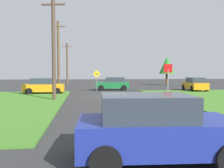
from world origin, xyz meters
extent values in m
plane|color=#323232|center=(0.00, 0.00, 0.00)|extent=(120.00, 120.00, 0.00)
cube|color=yellow|center=(0.00, -8.00, 0.01)|extent=(0.20, 14.00, 0.01)
cylinder|color=#9EA0A8|center=(4.90, -1.02, 1.24)|extent=(0.07, 0.07, 2.49)
cube|color=red|center=(4.90, -1.02, 2.56)|extent=(0.76, 0.08, 0.76)
cube|color=navy|center=(-0.81, -15.29, 0.64)|extent=(3.99, 2.11, 0.76)
cube|color=#2D3842|center=(-1.11, -15.27, 1.32)|extent=(2.24, 1.77, 0.60)
cylinder|color=black|center=(0.57, -14.48, 0.34)|extent=(0.69, 0.27, 0.68)
cylinder|color=black|center=(-2.06, -14.30, 0.34)|extent=(0.69, 0.27, 0.68)
cylinder|color=black|center=(-2.18, -16.11, 0.34)|extent=(0.69, 0.27, 0.68)
cube|color=orange|center=(-6.51, 3.64, 0.64)|extent=(4.02, 1.88, 0.76)
cube|color=#2D3842|center=(-6.72, 3.64, 1.32)|extent=(2.22, 1.64, 0.60)
cylinder|color=black|center=(-5.17, 4.55, 0.34)|extent=(0.68, 0.23, 0.68)
cylinder|color=black|center=(-5.14, 2.77, 0.34)|extent=(0.68, 0.23, 0.68)
cylinder|color=black|center=(-7.89, 4.51, 0.34)|extent=(0.68, 0.23, 0.68)
cylinder|color=black|center=(-7.86, 2.73, 0.34)|extent=(0.68, 0.23, 0.68)
cube|color=orange|center=(10.76, 5.58, 0.64)|extent=(2.27, 4.74, 0.76)
cube|color=#2D3842|center=(10.73, 5.33, 1.32)|extent=(1.81, 2.68, 0.60)
cylinder|color=black|center=(10.12, 7.23, 0.34)|extent=(0.30, 0.70, 0.68)
cylinder|color=black|center=(11.79, 7.01, 0.34)|extent=(0.30, 0.70, 0.68)
cylinder|color=black|center=(9.73, 4.15, 0.34)|extent=(0.30, 0.70, 0.68)
cylinder|color=black|center=(11.39, 3.94, 0.34)|extent=(0.30, 0.70, 0.68)
cube|color=#196B33|center=(1.05, 8.09, 0.64)|extent=(4.20, 1.95, 0.76)
cube|color=#2D3842|center=(1.42, 8.07, 1.32)|extent=(2.34, 1.66, 0.60)
cylinder|color=black|center=(-0.39, 7.29, 0.34)|extent=(0.69, 0.25, 0.68)
cylinder|color=black|center=(-0.31, 9.02, 0.34)|extent=(0.69, 0.25, 0.68)
cylinder|color=black|center=(2.41, 7.16, 0.34)|extent=(0.69, 0.25, 0.68)
cylinder|color=black|center=(2.49, 8.89, 0.34)|extent=(0.69, 0.25, 0.68)
cylinder|color=#503C30|center=(-4.82, -2.37, 4.01)|extent=(0.30, 0.30, 8.03)
cube|color=#503C30|center=(-4.82, -2.37, 7.39)|extent=(1.79, 0.44, 0.12)
cylinder|color=brown|center=(-5.75, 10.43, 4.47)|extent=(0.33, 0.33, 8.95)
cube|color=brown|center=(-5.75, 10.43, 8.23)|extent=(1.79, 0.42, 0.12)
cylinder|color=brown|center=(-5.44, 23.22, 3.85)|extent=(0.34, 0.34, 7.69)
cube|color=brown|center=(-5.44, 23.22, 7.08)|extent=(1.80, 0.18, 0.12)
cylinder|color=slate|center=(-0.96, 6.45, 1.02)|extent=(0.08, 0.08, 2.04)
cube|color=yellow|center=(-0.96, 6.45, 2.04)|extent=(0.90, 0.17, 0.91)
cube|color=black|center=(-0.96, 6.45, 2.04)|extent=(0.45, 0.11, 0.10)
cylinder|color=brown|center=(12.33, 18.96, 1.02)|extent=(0.39, 0.39, 2.03)
cone|color=#258025|center=(12.33, 18.96, 3.55)|extent=(2.75, 2.75, 3.02)
camera|label=1|loc=(-2.63, -20.71, 2.14)|focal=37.07mm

